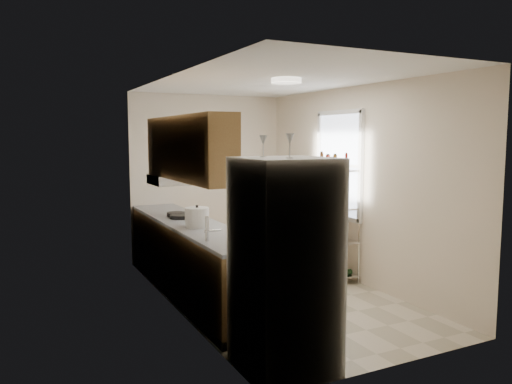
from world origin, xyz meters
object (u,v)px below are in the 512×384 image
espresso_machine (324,192)px  rice_cooker (197,217)px  cutting_board (329,204)px  refrigerator (285,265)px  frying_pan_large (181,217)px

espresso_machine → rice_cooker: bearing=-150.9°
cutting_board → rice_cooker: bearing=-173.7°
rice_cooker → cutting_board: (1.98, 0.22, 0.01)m
refrigerator → cutting_board: (1.90, 2.12, 0.14)m
rice_cooker → cutting_board: size_ratio=0.63×
refrigerator → espresso_machine: 3.09m
refrigerator → frying_pan_large: bearing=91.4°
rice_cooker → espresso_machine: (2.07, 0.46, 0.15)m
frying_pan_large → cutting_board: cutting_board is taller
frying_pan_large → espresso_machine: bearing=-7.6°
rice_cooker → espresso_machine: bearing=12.5°
refrigerator → rice_cooker: size_ratio=6.34×
rice_cooker → refrigerator: bearing=-87.6°
rice_cooker → frying_pan_large: bearing=88.5°
refrigerator → espresso_machine: bearing=49.9°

